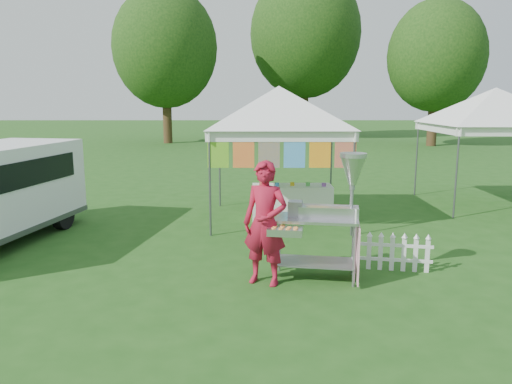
{
  "coord_description": "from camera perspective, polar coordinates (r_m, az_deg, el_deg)",
  "views": [
    {
      "loc": [
        -0.54,
        -7.66,
        2.7
      ],
      "look_at": [
        -0.51,
        0.97,
        1.1
      ],
      "focal_mm": 35.0,
      "sensor_mm": 36.0,
      "label": 1
    }
  ],
  "objects": [
    {
      "name": "canopy_main",
      "position": [
        11.18,
        2.62,
        11.96
      ],
      "size": [
        4.24,
        4.24,
        3.45
      ],
      "color": "#59595E",
      "rests_on": "ground"
    },
    {
      "name": "canopy_right",
      "position": [
        14.03,
        25.76,
        10.67
      ],
      "size": [
        4.24,
        4.24,
        3.45
      ],
      "color": "#59595E",
      "rests_on": "ground"
    },
    {
      "name": "tree_left",
      "position": [
        32.28,
        -10.35,
        15.91
      ],
      "size": [
        6.4,
        6.4,
        9.53
      ],
      "color": "#342113",
      "rests_on": "ground"
    },
    {
      "name": "picket_fence",
      "position": [
        8.31,
        15.29,
        -6.77
      ],
      "size": [
        1.24,
        0.26,
        0.56
      ],
      "rotation": [
        0.0,
        0.0,
        -0.19
      ],
      "color": "white",
      "rests_on": "ground"
    },
    {
      "name": "tree_right",
      "position": [
        31.58,
        19.94,
        14.4
      ],
      "size": [
        5.6,
        5.6,
        8.42
      ],
      "color": "#342113",
      "rests_on": "ground"
    },
    {
      "name": "tree_mid",
      "position": [
        36.11,
        5.68,
        17.51
      ],
      "size": [
        7.6,
        7.6,
        11.52
      ],
      "color": "#342113",
      "rests_on": "ground"
    },
    {
      "name": "ground",
      "position": [
        8.14,
        3.66,
        -8.88
      ],
      "size": [
        120.0,
        120.0,
        0.0
      ],
      "primitive_type": "plane",
      "color": "#1F4E16",
      "rests_on": "ground"
    },
    {
      "name": "vendor",
      "position": [
        7.31,
        1.05,
        -3.59
      ],
      "size": [
        0.79,
        0.67,
        1.84
      ],
      "primitive_type": "imported",
      "rotation": [
        0.0,
        0.0,
        -0.4
      ],
      "color": "maroon",
      "rests_on": "ground"
    },
    {
      "name": "display_table",
      "position": [
        11.42,
        4.12,
        -1.18
      ],
      "size": [
        1.8,
        0.7,
        0.79
      ],
      "primitive_type": "cube",
      "color": "white",
      "rests_on": "ground"
    },
    {
      "name": "donut_cart",
      "position": [
        7.49,
        8.43,
        -1.64
      ],
      "size": [
        1.5,
        0.93,
        1.93
      ],
      "rotation": [
        0.0,
        0.0,
        -0.16
      ],
      "color": "gray",
      "rests_on": "ground"
    }
  ]
}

